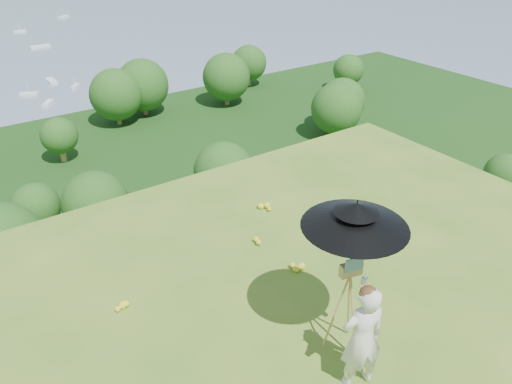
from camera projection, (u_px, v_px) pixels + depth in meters
forest_slope at (53, 344)px, 45.30m from camera, size 140.00×56.00×22.00m
slope_trees at (17, 213)px, 38.40m from camera, size 110.00×50.00×6.00m
painter at (362, 338)px, 6.12m from camera, size 0.65×0.52×1.58m
field_easel at (347, 304)px, 6.64m from camera, size 0.72×0.72×1.59m
sun_umbrella at (353, 237)px, 6.15m from camera, size 1.68×1.68×1.07m
painter_cap at (369, 291)px, 5.75m from camera, size 0.29×0.31×0.10m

